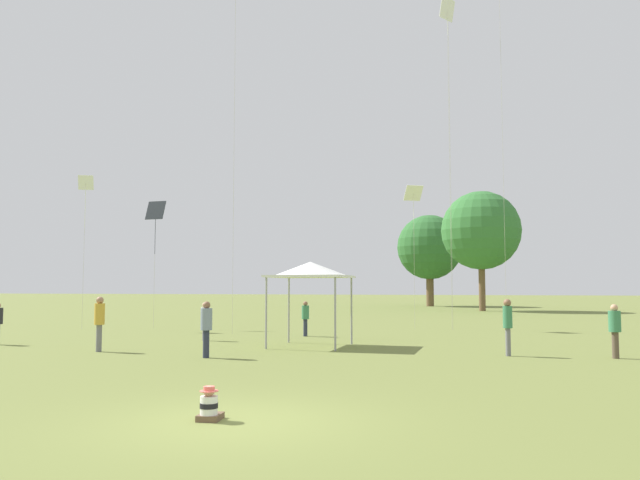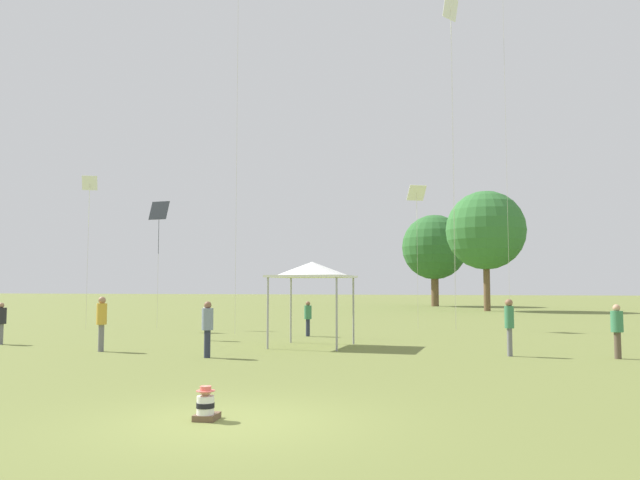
# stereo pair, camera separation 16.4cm
# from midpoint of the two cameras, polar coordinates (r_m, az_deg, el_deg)

# --- Properties ---
(ground_plane) EXTENTS (300.00, 300.00, 0.00)m
(ground_plane) POSITION_cam_midpoint_polar(r_m,az_deg,el_deg) (10.60, -8.25, -16.18)
(ground_plane) COLOR olive
(seated_toddler) EXTENTS (0.40, 0.48, 0.57)m
(seated_toddler) POSITION_cam_midpoint_polar(r_m,az_deg,el_deg) (10.74, -10.54, -14.70)
(seated_toddler) COLOR brown
(seated_toddler) RESTS_ON ground
(person_standing_0) EXTENTS (0.44, 0.44, 1.85)m
(person_standing_0) POSITION_cam_midpoint_polar(r_m,az_deg,el_deg) (22.46, -19.71, -6.76)
(person_standing_0) COLOR slate
(person_standing_0) RESTS_ON ground
(person_standing_1) EXTENTS (0.33, 0.33, 1.55)m
(person_standing_1) POSITION_cam_midpoint_polar(r_m,az_deg,el_deg) (25.85, -10.69, -6.98)
(person_standing_1) COLOR slate
(person_standing_1) RESTS_ON ground
(person_standing_2) EXTENTS (0.44, 0.44, 1.54)m
(person_standing_2) POSITION_cam_midpoint_polar(r_m,az_deg,el_deg) (27.64, -1.51, -6.91)
(person_standing_2) COLOR #282D42
(person_standing_2) RESTS_ON ground
(person_standing_4) EXTENTS (0.46, 0.46, 1.73)m
(person_standing_4) POSITION_cam_midpoint_polar(r_m,az_deg,el_deg) (19.71, -10.58, -7.56)
(person_standing_4) COLOR #282D42
(person_standing_4) RESTS_ON ground
(person_standing_5) EXTENTS (0.39, 0.39, 1.79)m
(person_standing_5) POSITION_cam_midpoint_polar(r_m,az_deg,el_deg) (20.72, 16.56, -7.10)
(person_standing_5) COLOR slate
(person_standing_5) RESTS_ON ground
(person_standing_6) EXTENTS (0.49, 0.49, 1.65)m
(person_standing_6) POSITION_cam_midpoint_polar(r_m,az_deg,el_deg) (21.20, 25.15, -7.15)
(person_standing_6) COLOR brown
(person_standing_6) RESTS_ON ground
(canopy_tent) EXTENTS (2.88, 2.88, 3.10)m
(canopy_tent) POSITION_cam_midpoint_polar(r_m,az_deg,el_deg) (22.96, -1.08, -2.78)
(canopy_tent) COLOR white
(canopy_tent) RESTS_ON ground
(kite_0) EXTENTS (0.84, 1.08, 17.73)m
(kite_0) POSITION_cam_midpoint_polar(r_m,az_deg,el_deg) (36.33, 11.44, 19.09)
(kite_0) COLOR white
(kite_0) RESTS_ON ground
(kite_1) EXTENTS (1.08, 0.44, 6.72)m
(kite_1) POSITION_cam_midpoint_polar(r_m,az_deg,el_deg) (34.22, -14.93, 2.40)
(kite_1) COLOR #1E2328
(kite_1) RESTS_ON ground
(kite_2) EXTENTS (1.08, 0.93, 7.43)m
(kite_2) POSITION_cam_midpoint_polar(r_m,az_deg,el_deg) (32.99, 8.40, 3.95)
(kite_2) COLOR white
(kite_2) RESTS_ON ground
(kite_6) EXTENTS (0.80, 0.55, 7.97)m
(kite_6) POSITION_cam_midpoint_polar(r_m,az_deg,el_deg) (34.89, -20.76, 4.36)
(kite_6) COLOR white
(kite_6) RESTS_ON ground
(distant_tree_0) EXTENTS (7.04, 7.04, 10.71)m
(distant_tree_0) POSITION_cam_midpoint_polar(r_m,az_deg,el_deg) (57.58, 14.42, 0.84)
(distant_tree_0) COLOR brown
(distant_tree_0) RESTS_ON ground
(distant_tree_1) EXTENTS (7.12, 7.12, 10.06)m
(distant_tree_1) POSITION_cam_midpoint_polar(r_m,az_deg,el_deg) (69.82, 9.91, -0.67)
(distant_tree_1) COLOR brown
(distant_tree_1) RESTS_ON ground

